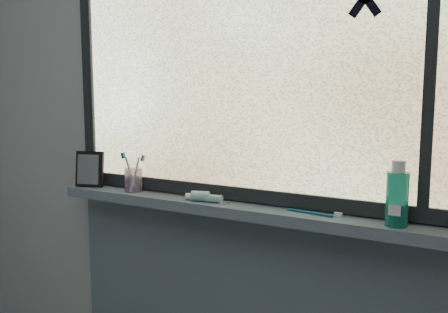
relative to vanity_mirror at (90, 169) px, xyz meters
name	(u,v)px	position (x,y,z in m)	size (l,w,h in m)	color
wall_back	(253,140)	(0.73, 0.09, 0.15)	(3.00, 0.01, 2.50)	#9EA3A8
windowsill	(243,211)	(0.73, 0.02, -0.10)	(1.62, 0.14, 0.04)	#515F6D
window_pane	(251,62)	(0.73, 0.07, 0.43)	(1.50, 0.01, 1.00)	silver
frame_bottom	(249,195)	(0.73, 0.06, -0.05)	(1.60, 0.03, 0.05)	black
frame_left	(89,67)	(-0.05, 0.06, 0.43)	(0.05, 0.03, 1.10)	black
frame_mullion	(431,57)	(1.33, 0.06, 0.43)	(0.04, 0.03, 1.00)	black
vanity_mirror	(90,169)	(0.00, 0.00, 0.00)	(0.12, 0.06, 0.15)	black
toothpaste_tube	(206,197)	(0.58, -0.01, -0.06)	(0.21, 0.04, 0.04)	silver
toothbrush_cup	(133,180)	(0.22, 0.02, -0.03)	(0.07, 0.07, 0.09)	#C9A2D6
toothbrush_lying	(310,212)	(0.98, 0.01, -0.07)	(0.21, 0.02, 0.01)	#0B4D66
mouthwash_bottle	(397,193)	(1.26, 0.00, 0.03)	(0.07, 0.07, 0.17)	#1B8C7A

